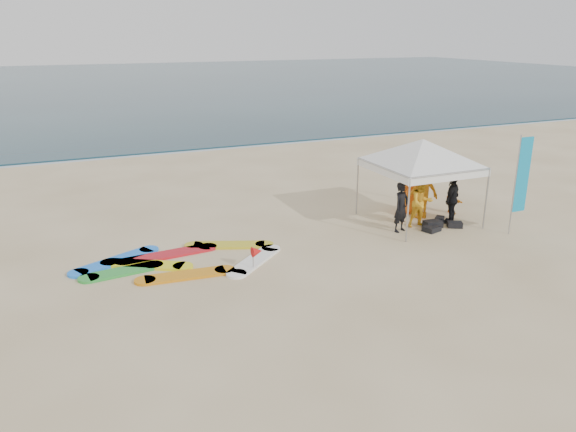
# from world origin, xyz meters

# --- Properties ---
(ground) EXTENTS (120.00, 120.00, 0.00)m
(ground) POSITION_xyz_m (0.00, 0.00, 0.00)
(ground) COLOR beige
(ground) RESTS_ON ground
(ocean) EXTENTS (160.00, 84.00, 0.08)m
(ocean) POSITION_xyz_m (0.00, 60.00, 0.04)
(ocean) COLOR #0C2633
(ocean) RESTS_ON ground
(shoreline_foam) EXTENTS (160.00, 1.20, 0.01)m
(shoreline_foam) POSITION_xyz_m (0.00, 18.20, 0.00)
(shoreline_foam) COLOR silver
(shoreline_foam) RESTS_ON ground
(person_black_a) EXTENTS (0.66, 0.54, 1.58)m
(person_black_a) POSITION_xyz_m (3.64, 3.12, 0.79)
(person_black_a) COLOR black
(person_black_a) RESTS_ON ground
(person_yellow) EXTENTS (0.84, 0.69, 1.60)m
(person_yellow) POSITION_xyz_m (4.47, 3.23, 0.80)
(person_yellow) COLOR gold
(person_yellow) RESTS_ON ground
(person_orange_a) EXTENTS (1.30, 0.87, 1.87)m
(person_orange_a) POSITION_xyz_m (5.05, 3.99, 0.93)
(person_orange_a) COLOR orange
(person_orange_a) RESTS_ON ground
(person_black_b) EXTENTS (1.03, 0.84, 1.64)m
(person_black_b) POSITION_xyz_m (5.61, 3.14, 0.82)
(person_black_b) COLOR black
(person_black_b) RESTS_ON ground
(person_orange_b) EXTENTS (1.04, 0.90, 1.79)m
(person_orange_b) POSITION_xyz_m (5.05, 4.62, 0.90)
(person_orange_b) COLOR orange
(person_orange_b) RESTS_ON ground
(person_seated) EXTENTS (0.27, 0.80, 0.86)m
(person_seated) POSITION_xyz_m (6.36, 3.98, 0.43)
(person_seated) COLOR orange
(person_seated) RESTS_ON ground
(canopy_tent) EXTENTS (4.16, 4.16, 3.14)m
(canopy_tent) POSITION_xyz_m (4.74, 3.73, 2.73)
(canopy_tent) COLOR #A5A5A8
(canopy_tent) RESTS_ON ground
(feather_flag) EXTENTS (0.53, 0.04, 3.11)m
(feather_flag) POSITION_xyz_m (6.82, 1.55, 1.83)
(feather_flag) COLOR #A5A5A8
(feather_flag) RESTS_ON ground
(marker_pennant) EXTENTS (0.28, 0.28, 0.64)m
(marker_pennant) POSITION_xyz_m (-1.52, 2.15, 0.49)
(marker_pennant) COLOR #A5A5A8
(marker_pennant) RESTS_ON ground
(gear_pile) EXTENTS (1.48, 1.06, 0.22)m
(gear_pile) POSITION_xyz_m (4.96, 2.92, 0.10)
(gear_pile) COLOR black
(gear_pile) RESTS_ON ground
(surfboard_spread) EXTENTS (5.51, 3.06, 0.07)m
(surfboard_spread) POSITION_xyz_m (-3.41, 3.46, 0.04)
(surfboard_spread) COLOR green
(surfboard_spread) RESTS_ON ground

